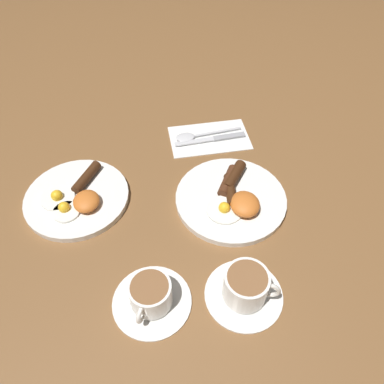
# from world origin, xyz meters

# --- Properties ---
(ground_plane) EXTENTS (3.00, 3.00, 0.00)m
(ground_plane) POSITION_xyz_m (0.00, 0.00, 0.00)
(ground_plane) COLOR brown
(breakfast_plate_near) EXTENTS (0.26, 0.26, 0.05)m
(breakfast_plate_near) POSITION_xyz_m (-0.00, -0.00, 0.01)
(breakfast_plate_near) COLOR white
(breakfast_plate_near) RESTS_ON ground_plane
(breakfast_plate_far) EXTENTS (0.24, 0.24, 0.04)m
(breakfast_plate_far) POSITION_xyz_m (0.05, 0.36, 0.01)
(breakfast_plate_far) COLOR white
(breakfast_plate_far) RESTS_ON ground_plane
(teacup_near) EXTENTS (0.15, 0.15, 0.07)m
(teacup_near) POSITION_xyz_m (-0.24, 0.02, 0.03)
(teacup_near) COLOR white
(teacup_near) RESTS_ON ground_plane
(teacup_far) EXTENTS (0.15, 0.15, 0.07)m
(teacup_far) POSITION_xyz_m (-0.23, 0.20, 0.03)
(teacup_far) COLOR white
(teacup_far) RESTS_ON ground_plane
(napkin) EXTENTS (0.14, 0.22, 0.01)m
(napkin) POSITION_xyz_m (0.23, 0.01, 0.00)
(napkin) COLOR white
(napkin) RESTS_ON ground_plane
(knife) EXTENTS (0.03, 0.20, 0.01)m
(knife) POSITION_xyz_m (0.22, 0.00, 0.01)
(knife) COLOR silver
(knife) RESTS_ON napkin
(spoon) EXTENTS (0.05, 0.19, 0.01)m
(spoon) POSITION_xyz_m (0.23, 0.06, 0.01)
(spoon) COLOR silver
(spoon) RESTS_ON napkin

